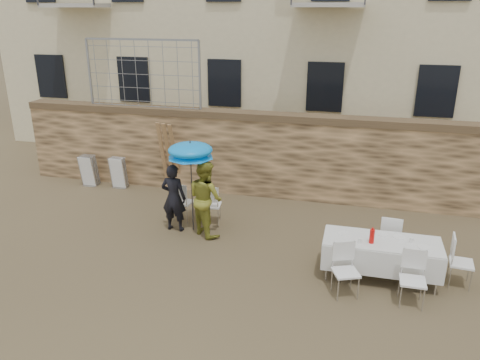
% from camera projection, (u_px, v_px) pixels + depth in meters
% --- Properties ---
extents(ground, '(80.00, 80.00, 0.00)m').
position_uv_depth(ground, '(187.00, 293.00, 8.30)').
color(ground, brown).
rests_on(ground, ground).
extents(stone_wall, '(13.00, 0.50, 2.20)m').
position_uv_depth(stone_wall, '(252.00, 154.00, 12.46)').
color(stone_wall, olive).
rests_on(stone_wall, ground).
extents(chain_link_fence, '(3.20, 0.06, 1.80)m').
position_uv_depth(chain_link_fence, '(143.00, 74.00, 12.48)').
color(chain_link_fence, gray).
rests_on(chain_link_fence, stone_wall).
extents(man_suit, '(0.58, 0.39, 1.56)m').
position_uv_depth(man_suit, '(174.00, 198.00, 10.43)').
color(man_suit, black).
rests_on(man_suit, ground).
extents(woman_dress, '(1.05, 1.02, 1.71)m').
position_uv_depth(woman_dress, '(206.00, 198.00, 10.23)').
color(woman_dress, gold).
rests_on(woman_dress, ground).
extents(umbrella, '(1.01, 1.01, 1.94)m').
position_uv_depth(umbrella, '(190.00, 153.00, 10.07)').
color(umbrella, '#3F3F44').
rests_on(umbrella, ground).
extents(couple_chair_left, '(0.53, 0.53, 0.96)m').
position_uv_depth(couple_chair_left, '(183.00, 201.00, 11.04)').
color(couple_chair_left, white).
rests_on(couple_chair_left, ground).
extents(couple_chair_right, '(0.55, 0.55, 0.96)m').
position_uv_depth(couple_chair_right, '(211.00, 204.00, 10.87)').
color(couple_chair_right, white).
rests_on(couple_chair_right, ground).
extents(banquet_table, '(2.10, 0.85, 0.78)m').
position_uv_depth(banquet_table, '(382.00, 243.00, 8.54)').
color(banquet_table, silver).
rests_on(banquet_table, ground).
extents(soda_bottle, '(0.09, 0.09, 0.26)m').
position_uv_depth(soda_bottle, '(372.00, 236.00, 8.39)').
color(soda_bottle, red).
rests_on(soda_bottle, banquet_table).
extents(table_chair_front_left, '(0.63, 0.63, 0.96)m').
position_uv_depth(table_chair_front_left, '(346.00, 271.00, 8.09)').
color(table_chair_front_left, white).
rests_on(table_chair_front_left, ground).
extents(table_chair_front_right, '(0.48, 0.48, 0.96)m').
position_uv_depth(table_chair_front_right, '(413.00, 280.00, 7.83)').
color(table_chair_front_right, white).
rests_on(table_chair_front_right, ground).
extents(table_chair_back, '(0.52, 0.52, 0.96)m').
position_uv_depth(table_chair_back, '(390.00, 237.00, 9.31)').
color(table_chair_back, white).
rests_on(table_chair_back, ground).
extents(table_chair_side, '(0.52, 0.52, 0.96)m').
position_uv_depth(table_chair_side, '(462.00, 262.00, 8.39)').
color(table_chair_side, white).
rests_on(table_chair_side, ground).
extents(chair_stack_left, '(0.46, 0.40, 0.92)m').
position_uv_depth(chair_stack_left, '(91.00, 169.00, 13.32)').
color(chair_stack_left, white).
rests_on(chair_stack_left, ground).
extents(chair_stack_right, '(0.46, 0.32, 0.92)m').
position_uv_depth(chair_stack_right, '(120.00, 171.00, 13.11)').
color(chair_stack_right, white).
rests_on(chair_stack_right, ground).
extents(wood_planks, '(0.70, 0.20, 2.00)m').
position_uv_depth(wood_planks, '(173.00, 157.00, 12.61)').
color(wood_planks, '#A37749').
rests_on(wood_planks, ground).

